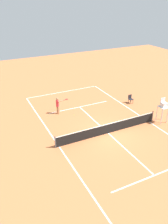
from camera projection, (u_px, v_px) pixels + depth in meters
The scene contains 7 objects.
ground_plane at pixel (108, 133), 20.09m from camera, with size 60.00×60.00×0.00m, color #C66B3D.
court_lines at pixel (108, 133), 20.09m from camera, with size 9.23×21.49×0.01m.
tennis_net at pixel (108, 128), 19.86m from camera, with size 9.83×0.10×1.07m.
player_serving at pixel (58, 104), 22.96m from camera, with size 1.33×0.45×1.75m.
tennis_ball at pixel (74, 115), 23.07m from camera, with size 0.07×0.07×0.07m, color #CCE033.
umpire_chair at pixel (163, 107), 21.18m from camera, with size 0.80×0.80×2.41m.
courtside_chair_mid at pixel (130, 99), 25.47m from camera, with size 0.44×0.46×0.95m.
Camera 1 is at (9.45, 14.35, 10.78)m, focal length 36.86 mm.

